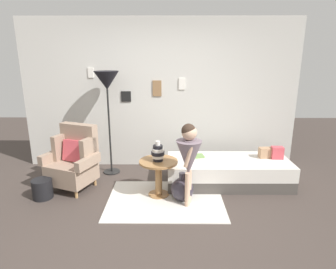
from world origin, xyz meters
name	(u,v)px	position (x,y,z in m)	size (l,w,h in m)	color
ground_plane	(155,221)	(0.00, 0.00, 0.00)	(12.00, 12.00, 0.00)	#423833
gallery_wall	(160,95)	(0.00, 1.95, 1.30)	(4.80, 0.12, 2.60)	beige
rug	(165,200)	(0.12, 0.54, 0.01)	(1.62, 1.19, 0.01)	silver
armchair	(74,160)	(-1.28, 0.96, 0.44)	(0.88, 0.78, 0.97)	tan
daybed	(228,172)	(1.10, 1.10, 0.20)	(1.91, 0.82, 0.40)	#4C4742
pillow_head	(277,153)	(1.87, 1.16, 0.50)	(0.18, 0.12, 0.19)	#D64C56
pillow_mid	(266,153)	(1.70, 1.20, 0.48)	(0.21, 0.12, 0.16)	tan
side_table	(159,171)	(0.02, 0.69, 0.38)	(0.55, 0.55, 0.54)	#9E7042
vase_striped	(158,153)	(0.01, 0.68, 0.66)	(0.19, 0.19, 0.29)	black
floor_lamp	(107,85)	(-0.84, 1.53, 1.51)	(0.40, 0.40, 1.73)	black
person_child	(189,154)	(0.43, 0.42, 0.73)	(0.34, 0.34, 1.14)	#D8AD8E
book_on_daybed	(197,156)	(0.61, 1.22, 0.42)	(0.22, 0.16, 0.03)	#759D55
demijohn_near	(182,189)	(0.35, 0.55, 0.17)	(0.33, 0.33, 0.41)	#332D38
magazine_basket	(42,189)	(-1.64, 0.59, 0.14)	(0.28, 0.28, 0.28)	black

